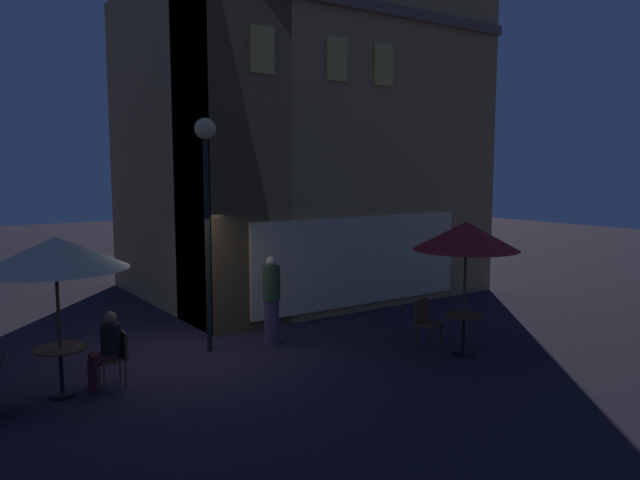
% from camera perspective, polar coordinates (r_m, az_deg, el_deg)
% --- Properties ---
extents(ground_plane, '(60.00, 60.00, 0.00)m').
position_cam_1_polar(ground_plane, '(11.70, -12.68, -10.50)').
color(ground_plane, '#261E2A').
extents(cafe_building, '(8.52, 6.90, 8.00)m').
position_cam_1_polar(cafe_building, '(15.47, -3.88, 8.80)').
color(cafe_building, tan).
rests_on(cafe_building, ground).
extents(street_lamp_near_corner, '(0.39, 0.39, 4.34)m').
position_cam_1_polar(street_lamp_near_corner, '(11.40, -10.58, 5.84)').
color(street_lamp_near_corner, black).
rests_on(street_lamp_near_corner, ground).
extents(cafe_table_0, '(0.77, 0.77, 0.76)m').
position_cam_1_polar(cafe_table_0, '(10.12, -23.04, -10.29)').
color(cafe_table_0, black).
rests_on(cafe_table_0, ground).
extents(cafe_table_1, '(0.69, 0.69, 0.76)m').
position_cam_1_polar(cafe_table_1, '(11.65, 13.26, -7.83)').
color(cafe_table_1, black).
rests_on(cafe_table_1, ground).
extents(patio_umbrella_0, '(2.10, 2.10, 2.44)m').
position_cam_1_polar(patio_umbrella_0, '(9.78, -23.48, -1.18)').
color(patio_umbrella_0, black).
rests_on(patio_umbrella_0, ground).
extents(patio_umbrella_1, '(1.92, 1.92, 2.47)m').
position_cam_1_polar(patio_umbrella_1, '(11.35, 13.48, 0.33)').
color(patio_umbrella_1, black).
rests_on(patio_umbrella_1, ground).
extents(cafe_chair_0, '(0.43, 0.43, 0.88)m').
position_cam_1_polar(cafe_chair_0, '(10.29, -18.41, -9.98)').
color(cafe_chair_0, brown).
rests_on(cafe_chair_0, ground).
extents(cafe_chair_1, '(0.51, 0.51, 0.92)m').
position_cam_1_polar(cafe_chair_1, '(12.02, 9.79, -7.24)').
color(cafe_chair_1, '#58311E').
rests_on(cafe_chair_1, ground).
extents(patron_seated_0, '(0.53, 0.33, 1.22)m').
position_cam_1_polar(patron_seated_0, '(10.21, -19.24, -9.26)').
color(patron_seated_0, '#511D1E').
rests_on(patron_seated_0, ground).
extents(patron_standing_1, '(0.34, 0.34, 1.74)m').
position_cam_1_polar(patron_standing_1, '(11.97, -4.55, -5.62)').
color(patron_standing_1, '#553D5C').
rests_on(patron_standing_1, ground).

